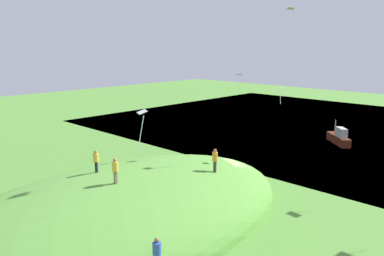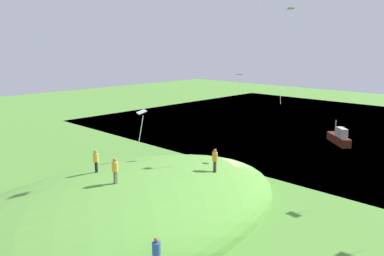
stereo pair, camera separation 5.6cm
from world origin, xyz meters
name	(u,v)px [view 1 (the left image)]	position (x,y,z in m)	size (l,w,h in m)	color
ground_plane	(232,186)	(0.00, 0.00, 0.00)	(160.00, 160.00, 0.00)	#538C35
lake_water	(365,133)	(-31.56, 0.00, -0.20)	(54.31, 80.00, 0.40)	#386380
grass_hill	(118,222)	(11.53, -1.41, 0.00)	(31.14, 16.87, 7.24)	#58953A
boat_on_lake	(339,138)	(-21.86, 0.23, 0.79)	(4.38, 4.50, 2.88)	#512112
person_with_child	(115,168)	(12.44, -0.10, 4.66)	(0.48, 0.48, 1.74)	brown
person_on_hilltop	(215,157)	(4.59, 1.83, 4.10)	(0.45, 0.45, 1.85)	#2E312C
person_watching_kites	(157,250)	(14.56, 6.49, 2.18)	(0.65, 0.65, 1.80)	#282F46
person_near_shore	(96,158)	(12.02, -3.12, 4.58)	(0.42, 0.42, 1.66)	black
kite_0	(142,118)	(15.10, 6.21, 9.20)	(0.62, 0.72, 2.20)	white
kite_1	(239,76)	(-9.32, -6.59, 9.14)	(0.71, 0.84, 1.79)	white
kite_3	(291,10)	(-5.40, 1.87, 15.64)	(0.85, 0.78, 1.67)	white
kite_7	(280,89)	(-2.80, 2.82, 8.83)	(0.72, 0.59, 1.43)	white
kite_15	(208,0)	(-2.06, -5.06, 16.78)	(1.15, 1.16, 1.94)	white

